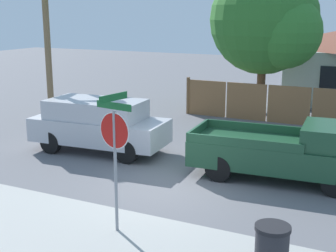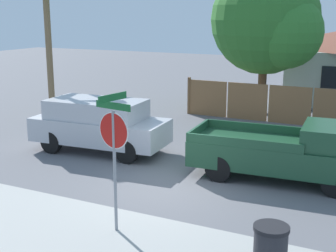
{
  "view_description": "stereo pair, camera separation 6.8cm",
  "coord_description": "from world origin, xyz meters",
  "px_view_note": "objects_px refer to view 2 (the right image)",
  "views": [
    {
      "loc": [
        5.34,
        -11.19,
        4.75
      ],
      "look_at": [
        -0.3,
        0.45,
        1.6
      ],
      "focal_mm": 50.0,
      "sensor_mm": 36.0,
      "label": 1
    },
    {
      "loc": [
        5.4,
        -11.16,
        4.75
      ],
      "look_at": [
        -0.3,
        0.45,
        1.6
      ],
      "focal_mm": 50.0,
      "sensor_mm": 36.0,
      "label": 2
    }
  ],
  "objects_px": {
    "trash_bin": "(270,252)",
    "orange_pickup": "(289,152)",
    "palm_tree": "(46,5)",
    "oak_tree": "(270,22)",
    "stop_sign": "(114,140)",
    "red_suv": "(99,124)"
  },
  "relations": [
    {
      "from": "oak_tree",
      "to": "trash_bin",
      "type": "distance_m",
      "value": 15.04
    },
    {
      "from": "oak_tree",
      "to": "trash_bin",
      "type": "relative_size",
      "value": 6.68
    },
    {
      "from": "oak_tree",
      "to": "palm_tree",
      "type": "xyz_separation_m",
      "value": [
        -8.52,
        -5.27,
        0.76
      ]
    },
    {
      "from": "stop_sign",
      "to": "red_suv",
      "type": "bearing_deg",
      "value": 137.08
    },
    {
      "from": "red_suv",
      "to": "trash_bin",
      "type": "xyz_separation_m",
      "value": [
        7.38,
        -5.38,
        -0.47
      ]
    },
    {
      "from": "orange_pickup",
      "to": "trash_bin",
      "type": "distance_m",
      "value": 5.48
    },
    {
      "from": "oak_tree",
      "to": "stop_sign",
      "type": "bearing_deg",
      "value": -89.14
    },
    {
      "from": "stop_sign",
      "to": "trash_bin",
      "type": "xyz_separation_m",
      "value": [
        3.57,
        -0.43,
        -1.58
      ]
    },
    {
      "from": "oak_tree",
      "to": "stop_sign",
      "type": "xyz_separation_m",
      "value": [
        0.2,
        -13.63,
        -2.2
      ]
    },
    {
      "from": "palm_tree",
      "to": "orange_pickup",
      "type": "distance_m",
      "value": 12.68
    },
    {
      "from": "red_suv",
      "to": "oak_tree",
      "type": "bearing_deg",
      "value": 63.5
    },
    {
      "from": "oak_tree",
      "to": "palm_tree",
      "type": "height_order",
      "value": "oak_tree"
    },
    {
      "from": "orange_pickup",
      "to": "palm_tree",
      "type": "bearing_deg",
      "value": 159.62
    },
    {
      "from": "orange_pickup",
      "to": "stop_sign",
      "type": "distance_m",
      "value": 5.82
    },
    {
      "from": "palm_tree",
      "to": "red_suv",
      "type": "xyz_separation_m",
      "value": [
        4.91,
        -3.41,
        -4.07
      ]
    },
    {
      "from": "trash_bin",
      "to": "orange_pickup",
      "type": "bearing_deg",
      "value": 98.66
    },
    {
      "from": "palm_tree",
      "to": "orange_pickup",
      "type": "relative_size",
      "value": 1.11
    },
    {
      "from": "trash_bin",
      "to": "palm_tree",
      "type": "bearing_deg",
      "value": 144.43
    },
    {
      "from": "oak_tree",
      "to": "stop_sign",
      "type": "height_order",
      "value": "oak_tree"
    },
    {
      "from": "red_suv",
      "to": "trash_bin",
      "type": "relative_size",
      "value": 4.65
    },
    {
      "from": "palm_tree",
      "to": "trash_bin",
      "type": "bearing_deg",
      "value": -35.57
    },
    {
      "from": "oak_tree",
      "to": "palm_tree",
      "type": "relative_size",
      "value": 1.18
    }
  ]
}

